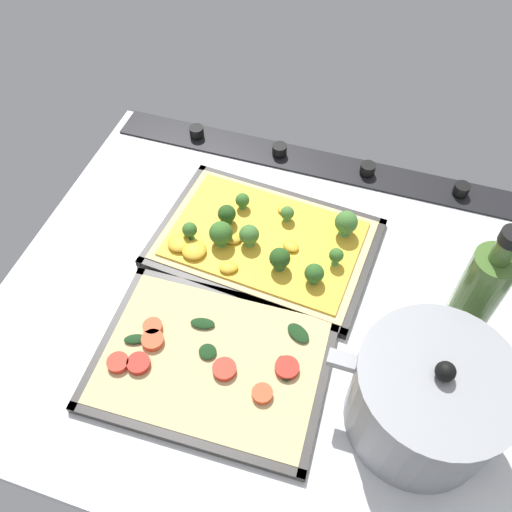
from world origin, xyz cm
name	(u,v)px	position (x,y,z in cm)	size (l,w,h in cm)	color
ground_plane	(273,308)	(0.00, 0.00, -1.50)	(85.25, 71.73, 3.00)	silver
stove_control_panel	(322,163)	(0.00, -32.37, 0.54)	(81.84, 7.00, 2.60)	black
baking_tray_front	(265,243)	(4.65, -10.59, 0.37)	(37.62, 27.19, 1.30)	#33302D
broccoli_pizza	(264,239)	(4.71, -10.19, 1.92)	(35.03, 24.61, 6.04)	#D3B77F
baking_tray_back	(212,363)	(5.40, 12.77, 0.37)	(33.92, 25.55, 1.30)	#33302D
veggie_pizza_back	(210,361)	(5.56, 12.78, 1.07)	(31.44, 23.08, 1.90)	tan
cooking_pot	(427,399)	(-23.64, 12.02, 7.04)	(26.41, 19.60, 16.38)	gray
oil_bottle	(475,299)	(-27.44, -2.80, 10.22)	(5.87, 5.87, 24.19)	#476B2D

